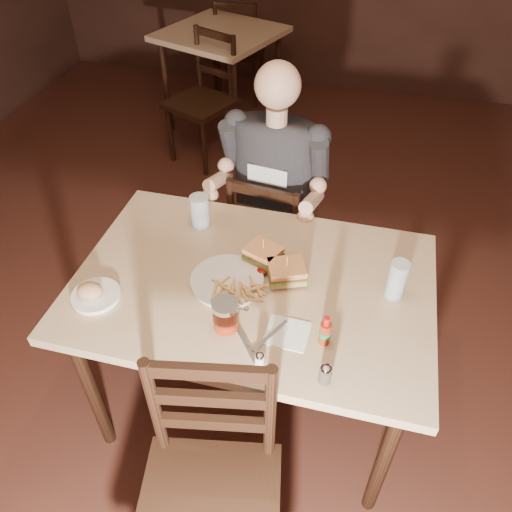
% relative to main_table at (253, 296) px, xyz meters
% --- Properties ---
extents(room_shell, '(7.00, 7.00, 7.00)m').
position_rel_main_table_xyz_m(room_shell, '(0.23, 0.01, 0.71)').
color(room_shell, black).
rests_on(room_shell, ground).
extents(main_table, '(1.28, 0.86, 0.77)m').
position_rel_main_table_xyz_m(main_table, '(0.00, 0.00, 0.00)').
color(main_table, tan).
rests_on(main_table, ground).
extents(bg_table, '(1.02, 1.02, 0.77)m').
position_rel_main_table_xyz_m(bg_table, '(-0.88, 2.51, -0.01)').
color(bg_table, tan).
rests_on(bg_table, ground).
extents(chair_far, '(0.43, 0.46, 0.82)m').
position_rel_main_table_xyz_m(chair_far, '(-0.06, 0.68, -0.28)').
color(chair_far, black).
rests_on(chair_far, ground).
extents(chair_near, '(0.50, 0.54, 0.93)m').
position_rel_main_table_xyz_m(chair_near, '(0.03, -0.68, -0.23)').
color(chair_near, black).
rests_on(chair_near, ground).
extents(bg_chair_far, '(0.43, 0.46, 0.87)m').
position_rel_main_table_xyz_m(bg_chair_far, '(-0.88, 3.06, -0.26)').
color(bg_chair_far, black).
rests_on(bg_chair_far, ground).
extents(bg_chair_near, '(0.56, 0.58, 0.90)m').
position_rel_main_table_xyz_m(bg_chair_near, '(-0.88, 1.96, -0.24)').
color(bg_chair_near, black).
rests_on(bg_chair_near, ground).
extents(diner, '(0.56, 0.46, 0.88)m').
position_rel_main_table_xyz_m(diner, '(-0.07, 0.64, 0.17)').
color(diner, '#2A292E').
rests_on(diner, chair_far).
extents(dinner_plate, '(0.26, 0.26, 0.01)m').
position_rel_main_table_xyz_m(dinner_plate, '(-0.09, -0.03, 0.08)').
color(dinner_plate, white).
rests_on(dinner_plate, main_table).
extents(sandwich_left, '(0.15, 0.14, 0.10)m').
position_rel_main_table_xyz_m(sandwich_left, '(0.01, 0.10, 0.14)').
color(sandwich_left, '#C98245').
rests_on(sandwich_left, dinner_plate).
extents(sandwich_right, '(0.16, 0.14, 0.11)m').
position_rel_main_table_xyz_m(sandwich_right, '(0.12, 0.03, 0.14)').
color(sandwich_right, '#C98245').
rests_on(sandwich_right, dinner_plate).
extents(fries_pile, '(0.23, 0.16, 0.04)m').
position_rel_main_table_xyz_m(fries_pile, '(-0.04, -0.08, 0.11)').
color(fries_pile, tan).
rests_on(fries_pile, dinner_plate).
extents(ketchup_dollop, '(0.04, 0.04, 0.01)m').
position_rel_main_table_xyz_m(ketchup_dollop, '(0.03, 0.05, 0.10)').
color(ketchup_dollop, maroon).
rests_on(ketchup_dollop, dinner_plate).
extents(glass_left, '(0.08, 0.08, 0.14)m').
position_rel_main_table_xyz_m(glass_left, '(-0.28, 0.26, 0.15)').
color(glass_left, silver).
rests_on(glass_left, main_table).
extents(glass_right, '(0.07, 0.07, 0.15)m').
position_rel_main_table_xyz_m(glass_right, '(0.49, 0.05, 0.15)').
color(glass_right, silver).
rests_on(glass_right, main_table).
extents(hot_sauce, '(0.04, 0.04, 0.12)m').
position_rel_main_table_xyz_m(hot_sauce, '(0.29, -0.21, 0.13)').
color(hot_sauce, maroon).
rests_on(hot_sauce, main_table).
extents(salt_shaker, '(0.03, 0.03, 0.06)m').
position_rel_main_table_xyz_m(salt_shaker, '(0.11, -0.34, 0.10)').
color(salt_shaker, white).
rests_on(salt_shaker, main_table).
extents(pepper_shaker, '(0.04, 0.04, 0.07)m').
position_rel_main_table_xyz_m(pepper_shaker, '(0.31, -0.35, 0.11)').
color(pepper_shaker, '#38332D').
rests_on(pepper_shaker, main_table).
extents(syrup_dispenser, '(0.09, 0.09, 0.11)m').
position_rel_main_table_xyz_m(syrup_dispenser, '(-0.03, -0.22, 0.13)').
color(syrup_dispenser, maroon).
rests_on(syrup_dispenser, main_table).
extents(napkin, '(0.14, 0.13, 0.00)m').
position_rel_main_table_xyz_m(napkin, '(0.17, -0.20, 0.08)').
color(napkin, white).
rests_on(napkin, main_table).
extents(knife, '(0.13, 0.17, 0.00)m').
position_rel_main_table_xyz_m(knife, '(0.04, -0.26, 0.08)').
color(knife, silver).
rests_on(knife, napkin).
extents(fork, '(0.09, 0.15, 0.01)m').
position_rel_main_table_xyz_m(fork, '(0.12, -0.23, 0.08)').
color(fork, silver).
rests_on(fork, napkin).
extents(side_plate, '(0.17, 0.17, 0.01)m').
position_rel_main_table_xyz_m(side_plate, '(-0.51, -0.21, 0.08)').
color(side_plate, white).
rests_on(side_plate, main_table).
extents(bread_roll, '(0.09, 0.07, 0.05)m').
position_rel_main_table_xyz_m(bread_roll, '(-0.52, -0.21, 0.11)').
color(bread_roll, tan).
rests_on(bread_roll, side_plate).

